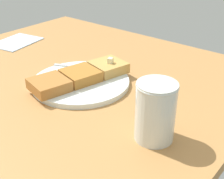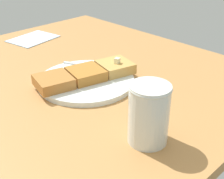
% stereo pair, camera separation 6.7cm
% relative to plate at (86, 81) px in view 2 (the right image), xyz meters
% --- Properties ---
extents(table_surface, '(0.92, 0.92, 0.03)m').
position_rel_plate_xyz_m(table_surface, '(0.02, -0.06, -0.02)').
color(table_surface, '#B47D44').
rests_on(table_surface, ground).
extents(plate, '(0.25, 0.25, 0.01)m').
position_rel_plate_xyz_m(plate, '(0.00, 0.00, 0.00)').
color(plate, white).
rests_on(plate, table_surface).
extents(toast_slice_left, '(0.10, 0.10, 0.03)m').
position_rel_plate_xyz_m(toast_slice_left, '(-0.08, 0.02, 0.02)').
color(toast_slice_left, tan).
rests_on(toast_slice_left, plate).
extents(toast_slice_middle, '(0.10, 0.10, 0.03)m').
position_rel_plate_xyz_m(toast_slice_middle, '(0.00, -0.00, 0.02)').
color(toast_slice_middle, '#B3722D').
rests_on(toast_slice_middle, plate).
extents(toast_slice_right, '(0.10, 0.10, 0.03)m').
position_rel_plate_xyz_m(toast_slice_right, '(0.08, -0.02, 0.02)').
color(toast_slice_right, '#AF6F32').
rests_on(toast_slice_right, plate).
extents(butter_pat_primary, '(0.02, 0.02, 0.01)m').
position_rel_plate_xyz_m(butter_pat_primary, '(-0.09, 0.03, 0.04)').
color(butter_pat_primary, beige).
rests_on(butter_pat_primary, toast_slice_left).
extents(fork, '(0.09, 0.15, 0.00)m').
position_rel_plate_xyz_m(fork, '(-0.06, -0.04, 0.01)').
color(fork, silver).
rests_on(fork, plate).
extents(syrup_jar, '(0.08, 0.08, 0.12)m').
position_rel_plate_xyz_m(syrup_jar, '(0.07, 0.27, 0.05)').
color(syrup_jar, '#341605').
rests_on(syrup_jar, table_surface).
extents(napkin, '(0.18, 0.15, 0.00)m').
position_rel_plate_xyz_m(napkin, '(-0.09, -0.40, -0.01)').
color(napkin, silver).
rests_on(napkin, table_surface).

